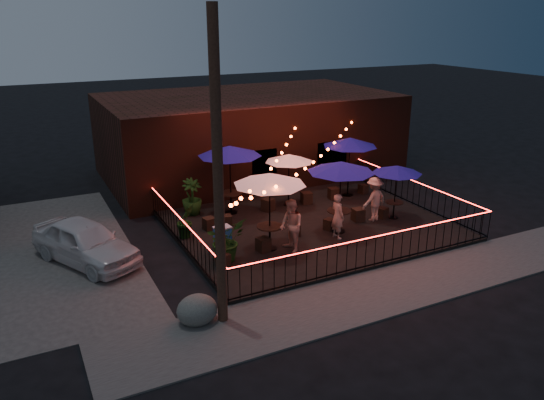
{
  "coord_description": "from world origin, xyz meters",
  "views": [
    {
      "loc": [
        -9.73,
        -14.16,
        7.72
      ],
      "look_at": [
        -1.48,
        2.32,
        1.26
      ],
      "focal_mm": 35.0,
      "sensor_mm": 36.0,
      "label": 1
    }
  ],
  "objects_px": {
    "cafe_table_2": "(341,168)",
    "cooler": "(223,237)",
    "boulder": "(197,310)",
    "cafe_table_0": "(270,180)",
    "utility_pole": "(218,178)",
    "cafe_table_1": "(230,152)",
    "cafe_table_4": "(397,170)",
    "cafe_table_3": "(289,159)",
    "cafe_table_5": "(350,143)"
  },
  "relations": [
    {
      "from": "utility_pole",
      "to": "cafe_table_1",
      "type": "xyz_separation_m",
      "value": [
        3.18,
        7.12,
        -1.31
      ]
    },
    {
      "from": "cafe_table_3",
      "to": "cafe_table_5",
      "type": "bearing_deg",
      "value": -1.17
    },
    {
      "from": "cafe_table_3",
      "to": "cooler",
      "type": "relative_size",
      "value": 3.18
    },
    {
      "from": "cafe_table_4",
      "to": "cafe_table_5",
      "type": "distance_m",
      "value": 3.14
    },
    {
      "from": "cafe_table_2",
      "to": "cooler",
      "type": "distance_m",
      "value": 4.84
    },
    {
      "from": "cafe_table_4",
      "to": "cafe_table_3",
      "type": "bearing_deg",
      "value": 133.33
    },
    {
      "from": "cafe_table_4",
      "to": "cooler",
      "type": "bearing_deg",
      "value": 176.77
    },
    {
      "from": "cafe_table_2",
      "to": "boulder",
      "type": "relative_size",
      "value": 2.71
    },
    {
      "from": "cafe_table_4",
      "to": "cooler",
      "type": "distance_m",
      "value": 7.23
    },
    {
      "from": "cafe_table_5",
      "to": "cafe_table_1",
      "type": "bearing_deg",
      "value": 177.26
    },
    {
      "from": "utility_pole",
      "to": "cafe_table_1",
      "type": "relative_size",
      "value": 2.54
    },
    {
      "from": "utility_pole",
      "to": "cafe_table_2",
      "type": "distance_m",
      "value": 7.07
    },
    {
      "from": "cafe_table_0",
      "to": "cooler",
      "type": "distance_m",
      "value": 2.64
    },
    {
      "from": "cafe_table_0",
      "to": "utility_pole",
      "type": "bearing_deg",
      "value": -132.54
    },
    {
      "from": "cafe_table_0",
      "to": "boulder",
      "type": "bearing_deg",
      "value": -139.94
    },
    {
      "from": "cafe_table_4",
      "to": "cafe_table_0",
      "type": "bearing_deg",
      "value": -175.52
    },
    {
      "from": "boulder",
      "to": "cafe_table_2",
      "type": "bearing_deg",
      "value": 26.58
    },
    {
      "from": "cafe_table_5",
      "to": "cooler",
      "type": "xyz_separation_m",
      "value": [
        -7.0,
        -2.72,
        -1.99
      ]
    },
    {
      "from": "cafe_table_2",
      "to": "cafe_table_5",
      "type": "bearing_deg",
      "value": 51.27
    },
    {
      "from": "cafe_table_3",
      "to": "cafe_table_4",
      "type": "xyz_separation_m",
      "value": [
        2.99,
        -3.17,
        -0.06
      ]
    },
    {
      "from": "utility_pole",
      "to": "boulder",
      "type": "height_order",
      "value": "utility_pole"
    },
    {
      "from": "cafe_table_3",
      "to": "cooler",
      "type": "height_order",
      "value": "cafe_table_3"
    },
    {
      "from": "cafe_table_0",
      "to": "cafe_table_4",
      "type": "relative_size",
      "value": 1.2
    },
    {
      "from": "boulder",
      "to": "cafe_table_0",
      "type": "bearing_deg",
      "value": 40.06
    },
    {
      "from": "cafe_table_4",
      "to": "cafe_table_5",
      "type": "bearing_deg",
      "value": 90.87
    },
    {
      "from": "cafe_table_1",
      "to": "cafe_table_3",
      "type": "distance_m",
      "value": 2.58
    },
    {
      "from": "cafe_table_3",
      "to": "cafe_table_5",
      "type": "distance_m",
      "value": 2.97
    },
    {
      "from": "cafe_table_0",
      "to": "cafe_table_1",
      "type": "xyz_separation_m",
      "value": [
        0.15,
        3.82,
        0.08
      ]
    },
    {
      "from": "utility_pole",
      "to": "cooler",
      "type": "distance_m",
      "value": 5.64
    },
    {
      "from": "cafe_table_5",
      "to": "cafe_table_3",
      "type": "bearing_deg",
      "value": 178.83
    },
    {
      "from": "cafe_table_1",
      "to": "cafe_table_2",
      "type": "distance_m",
      "value": 4.55
    },
    {
      "from": "cafe_table_1",
      "to": "cafe_table_5",
      "type": "bearing_deg",
      "value": -2.74
    },
    {
      "from": "utility_pole",
      "to": "cafe_table_0",
      "type": "relative_size",
      "value": 2.96
    },
    {
      "from": "cafe_table_4",
      "to": "cafe_table_5",
      "type": "relative_size",
      "value": 0.87
    },
    {
      "from": "cafe_table_2",
      "to": "cafe_table_3",
      "type": "relative_size",
      "value": 1.12
    },
    {
      "from": "cafe_table_4",
      "to": "boulder",
      "type": "bearing_deg",
      "value": -159.3
    },
    {
      "from": "cafe_table_1",
      "to": "cooler",
      "type": "relative_size",
      "value": 4.16
    },
    {
      "from": "cafe_table_1",
      "to": "boulder",
      "type": "bearing_deg",
      "value": -118.94
    },
    {
      "from": "utility_pole",
      "to": "cafe_table_4",
      "type": "xyz_separation_m",
      "value": [
        8.69,
        3.74,
        -1.9
      ]
    },
    {
      "from": "cafe_table_1",
      "to": "cafe_table_5",
      "type": "height_order",
      "value": "cafe_table_1"
    },
    {
      "from": "cooler",
      "to": "cafe_table_5",
      "type": "bearing_deg",
      "value": 14.68
    },
    {
      "from": "utility_pole",
      "to": "boulder",
      "type": "bearing_deg",
      "value": 161.3
    },
    {
      "from": "cafe_table_2",
      "to": "cafe_table_3",
      "type": "bearing_deg",
      "value": 94.62
    },
    {
      "from": "cafe_table_0",
      "to": "cafe_table_5",
      "type": "height_order",
      "value": "cafe_table_0"
    },
    {
      "from": "cafe_table_0",
      "to": "cafe_table_5",
      "type": "bearing_deg",
      "value": 32.35
    },
    {
      "from": "cafe_table_0",
      "to": "cafe_table_4",
      "type": "xyz_separation_m",
      "value": [
        5.66,
        0.44,
        -0.51
      ]
    },
    {
      "from": "cafe_table_2",
      "to": "cafe_table_5",
      "type": "height_order",
      "value": "cafe_table_2"
    },
    {
      "from": "cafe_table_1",
      "to": "cafe_table_4",
      "type": "distance_m",
      "value": 6.49
    },
    {
      "from": "cafe_table_0",
      "to": "cafe_table_1",
      "type": "relative_size",
      "value": 0.86
    },
    {
      "from": "cafe_table_1",
      "to": "cafe_table_4",
      "type": "relative_size",
      "value": 1.39
    }
  ]
}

